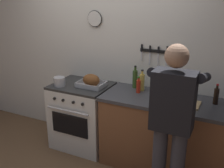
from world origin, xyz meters
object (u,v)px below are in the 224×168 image
at_px(cutting_board, 183,103).
at_px(bottle_dish_soap, 162,85).
at_px(bottle_hot_sauce, 138,86).
at_px(stove, 83,115).
at_px(bottle_cooking_oil, 142,82).
at_px(roasting_pan, 91,81).
at_px(bottle_olive_oil, 135,79).
at_px(saucepan, 60,82).
at_px(person_cook, 172,119).
at_px(bottle_soy_sauce, 216,96).
at_px(bottle_vinegar, 176,90).

distance_m(cutting_board, bottle_dish_soap, 0.39).
bearing_deg(bottle_hot_sauce, stove, -176.14).
distance_m(bottle_hot_sauce, bottle_cooking_oil, 0.10).
height_order(roasting_pan, bottle_dish_soap, bottle_dish_soap).
distance_m(stove, bottle_olive_oil, 0.91).
bearing_deg(bottle_cooking_oil, saucepan, -163.33).
height_order(person_cook, bottle_cooking_oil, person_cook).
bearing_deg(bottle_dish_soap, person_cook, -67.04).
distance_m(roasting_pan, bottle_soy_sauce, 1.51).
bearing_deg(bottle_olive_oil, person_cook, -49.25).
height_order(bottle_vinegar, bottle_soy_sauce, bottle_soy_sauce).
height_order(roasting_pan, saucepan, roasting_pan).
bearing_deg(saucepan, cutting_board, 3.79).
xyz_separation_m(stove, person_cook, (1.35, -0.58, 0.50)).
height_order(stove, person_cook, person_cook).
bearing_deg(roasting_pan, person_cook, -25.31).
height_order(cutting_board, bottle_olive_oil, bottle_olive_oil).
height_order(saucepan, bottle_soy_sauce, bottle_soy_sauce).
height_order(saucepan, bottle_cooking_oil, bottle_cooking_oil).
bearing_deg(saucepan, bottle_hot_sauce, 12.01).
xyz_separation_m(roasting_pan, saucepan, (-0.39, -0.15, -0.02)).
distance_m(bottle_vinegar, bottle_cooking_oil, 0.43).
relative_size(stove, person_cook, 0.54).
height_order(cutting_board, bottle_dish_soap, bottle_dish_soap).
bearing_deg(bottle_vinegar, person_cook, -79.17).
height_order(bottle_hot_sauce, bottle_soy_sauce, bottle_soy_sauce).
distance_m(saucepan, bottle_cooking_oil, 1.07).
bearing_deg(bottle_soy_sauce, bottle_olive_oil, 173.69).
bearing_deg(bottle_dish_soap, cutting_board, -35.89).
height_order(bottle_vinegar, bottle_olive_oil, bottle_olive_oil).
bearing_deg(bottle_olive_oil, bottle_soy_sauce, -6.31).
relative_size(bottle_dish_soap, bottle_soy_sauce, 1.08).
xyz_separation_m(bottle_hot_sauce, bottle_soy_sauce, (0.88, 0.04, 0.01)).
bearing_deg(saucepan, bottle_dish_soap, 14.46).
height_order(person_cook, bottle_vinegar, person_cook).
bearing_deg(bottle_hot_sauce, bottle_vinegar, 5.50).
bearing_deg(stove, person_cook, -23.09).
bearing_deg(cutting_board, bottle_olive_oil, 158.42).
distance_m(bottle_hot_sauce, bottle_olive_oil, 0.19).
bearing_deg(bottle_vinegar, bottle_hot_sauce, -174.50).
bearing_deg(bottle_vinegar, roasting_pan, -174.19).
xyz_separation_m(cutting_board, bottle_cooking_oil, (-0.55, 0.20, 0.10)).
bearing_deg(bottle_cooking_oil, roasting_pan, -166.08).
relative_size(roasting_pan, bottle_dish_soap, 1.41).
bearing_deg(bottle_soy_sauce, bottle_dish_soap, 173.84).
height_order(saucepan, bottle_dish_soap, bottle_dish_soap).
xyz_separation_m(bottle_hot_sauce, bottle_cooking_oil, (0.01, 0.09, 0.03)).
relative_size(bottle_cooking_oil, bottle_soy_sauce, 1.16).
xyz_separation_m(person_cook, bottle_olive_oil, (-0.68, 0.78, 0.07)).
relative_size(person_cook, bottle_dish_soap, 6.64).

